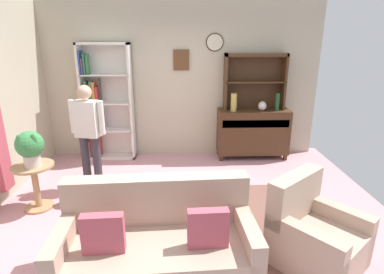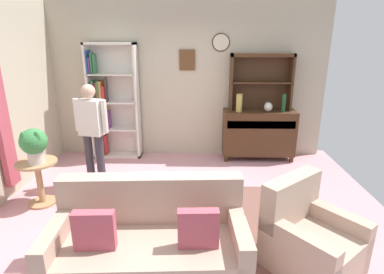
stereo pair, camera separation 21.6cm
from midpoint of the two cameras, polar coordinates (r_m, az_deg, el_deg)
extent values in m
cube|color=#C68C93|center=(4.25, -2.79, -13.29)|extent=(5.40, 4.60, 0.02)
cube|color=#BCB299|center=(5.82, -2.72, 10.12)|extent=(5.00, 0.06, 2.80)
cylinder|color=beige|center=(5.74, 3.09, 16.99)|extent=(0.28, 0.03, 0.28)
torus|color=#382314|center=(5.74, 3.09, 16.99)|extent=(0.31, 0.02, 0.31)
cube|color=brown|center=(5.73, -3.11, 13.96)|extent=(0.28, 0.03, 0.36)
cube|color=brown|center=(3.99, 0.13, -15.32)|extent=(2.30, 1.94, 0.01)
cube|color=silver|center=(5.98, -20.27, 5.85)|extent=(0.04, 0.30, 2.10)
cube|color=silver|center=(5.77, -12.10, 6.15)|extent=(0.04, 0.30, 2.10)
cube|color=silver|center=(5.75, -17.19, 16.09)|extent=(0.90, 0.30, 0.04)
cube|color=silver|center=(6.15, -15.43, -3.41)|extent=(0.90, 0.30, 0.04)
cube|color=silver|center=(6.00, -15.94, 6.30)|extent=(0.90, 0.01, 2.10)
cube|color=silver|center=(5.98, -15.84, 1.28)|extent=(0.86, 0.30, 0.02)
cube|color=gray|center=(6.17, -19.16, -1.99)|extent=(0.03, 0.23, 0.28)
cube|color=#B22D33|center=(6.14, -18.89, -1.38)|extent=(0.03, 0.11, 0.42)
cube|color=gold|center=(6.13, -18.54, -1.46)|extent=(0.03, 0.14, 0.40)
cube|color=#B22D33|center=(6.13, -18.25, -1.56)|extent=(0.02, 0.11, 0.38)
cube|color=#CC7233|center=(6.11, -17.92, -1.40)|extent=(0.03, 0.24, 0.41)
cube|color=#B22D33|center=(6.11, -17.51, -1.59)|extent=(0.03, 0.18, 0.37)
cube|color=silver|center=(5.86, -16.26, 6.01)|extent=(0.86, 0.30, 0.02)
cube|color=gray|center=(6.02, -19.69, 2.91)|extent=(0.03, 0.15, 0.36)
cube|color=#B22D33|center=(6.01, -19.29, 2.76)|extent=(0.04, 0.16, 0.33)
cube|color=gray|center=(5.99, -18.91, 3.20)|extent=(0.04, 0.21, 0.42)
cube|color=#CC7233|center=(5.98, -18.49, 2.97)|extent=(0.03, 0.10, 0.37)
cube|color=#B22D33|center=(5.97, -18.14, 2.91)|extent=(0.04, 0.10, 0.35)
cube|color=#723F7F|center=(5.97, -17.74, 2.59)|extent=(0.03, 0.12, 0.28)
cube|color=gold|center=(5.95, -17.45, 3.03)|extent=(0.03, 0.18, 0.38)
cube|color=#723F7F|center=(5.94, -17.13, 2.83)|extent=(0.02, 0.22, 0.33)
cube|color=silver|center=(5.78, -16.70, 10.90)|extent=(0.86, 0.30, 0.02)
cube|color=#284C8C|center=(5.92, -20.20, 7.43)|extent=(0.03, 0.20, 0.32)
cube|color=#337247|center=(5.90, -19.81, 7.78)|extent=(0.04, 0.17, 0.39)
cube|color=#B22D33|center=(5.89, -19.32, 7.56)|extent=(0.04, 0.11, 0.34)
cube|color=#337247|center=(5.87, -18.86, 7.79)|extent=(0.04, 0.21, 0.38)
cube|color=#CC7233|center=(5.86, -18.44, 7.79)|extent=(0.04, 0.23, 0.38)
cube|color=#B22D33|center=(5.85, -17.94, 7.42)|extent=(0.04, 0.23, 0.30)
cube|color=#3F3833|center=(5.83, -17.63, 8.14)|extent=(0.03, 0.11, 0.44)
cube|color=#284C8C|center=(5.86, -20.78, 12.67)|extent=(0.03, 0.24, 0.40)
cube|color=#723F7F|center=(5.85, -20.42, 12.11)|extent=(0.02, 0.21, 0.28)
cube|color=#337247|center=(5.84, -20.12, 12.50)|extent=(0.03, 0.17, 0.36)
cube|color=#337247|center=(5.82, -19.68, 12.43)|extent=(0.04, 0.14, 0.34)
cube|color=#422816|center=(5.87, 10.05, 1.03)|extent=(1.30, 0.45, 0.82)
cube|color=#422816|center=(5.77, 4.29, -3.90)|extent=(0.06, 0.06, 0.10)
cube|color=#422816|center=(6.01, 15.76, -3.62)|extent=(0.06, 0.06, 0.10)
cube|color=#422816|center=(6.09, 3.94, -2.67)|extent=(0.06, 0.06, 0.10)
cube|color=#422816|center=(6.32, 14.84, -2.46)|extent=(0.06, 0.06, 0.10)
cube|color=#352012|center=(5.61, 10.61, 2.38)|extent=(1.20, 0.01, 0.14)
cube|color=#422816|center=(5.67, 5.05, 10.07)|extent=(0.04, 0.26, 1.00)
cube|color=#422816|center=(5.89, 15.50, 9.79)|extent=(0.04, 0.26, 1.00)
cube|color=#422816|center=(5.71, 10.65, 14.64)|extent=(1.10, 0.26, 0.06)
cube|color=#422816|center=(5.75, 10.38, 9.97)|extent=(1.06, 0.26, 0.02)
cube|color=#422816|center=(5.87, 10.13, 10.14)|extent=(1.10, 0.01, 1.00)
cylinder|color=tan|center=(5.59, 6.59, 6.35)|extent=(0.11, 0.11, 0.32)
ellipsoid|color=beige|center=(5.71, 11.73, 5.60)|extent=(0.15, 0.15, 0.17)
cylinder|color=#194223|center=(5.74, 14.37, 6.22)|extent=(0.07, 0.07, 0.32)
cube|color=tan|center=(3.15, -8.37, -21.33)|extent=(1.84, 0.94, 0.42)
cube|color=tan|center=(3.16, -8.42, -11.24)|extent=(1.81, 0.29, 0.48)
cube|color=tan|center=(3.26, -24.07, -19.38)|extent=(0.18, 0.86, 0.60)
cube|color=tan|center=(3.14, 7.75, -19.27)|extent=(0.18, 0.86, 0.60)
cube|color=#B74C5B|center=(2.89, -18.20, -16.55)|extent=(0.36, 0.12, 0.36)
cube|color=#B74C5B|center=(2.82, 0.67, -16.47)|extent=(0.36, 0.12, 0.36)
cube|color=white|center=(3.05, -8.62, -7.28)|extent=(0.37, 0.20, 0.00)
cube|color=tan|center=(3.48, 20.33, -18.31)|extent=(1.07, 1.08, 0.40)
cube|color=tan|center=(3.37, 16.63, -10.35)|extent=(0.69, 0.62, 0.48)
cube|color=tan|center=(3.21, 17.68, -19.72)|extent=(0.60, 0.69, 0.55)
cube|color=tan|center=(3.67, 22.85, -15.14)|extent=(0.60, 0.69, 0.55)
cylinder|color=#A87F56|center=(4.55, -28.48, -4.75)|extent=(0.52, 0.52, 0.03)
cylinder|color=#A87F56|center=(4.67, -27.91, -8.27)|extent=(0.08, 0.08, 0.59)
cylinder|color=#A87F56|center=(4.79, -27.41, -11.30)|extent=(0.36, 0.36, 0.03)
cylinder|color=beige|center=(4.46, -28.53, -3.86)|extent=(0.20, 0.20, 0.16)
sphere|color=#387F42|center=(4.40, -28.95, -1.20)|extent=(0.34, 0.34, 0.34)
ellipsoid|color=#387F42|center=(4.28, -28.33, -1.02)|extent=(0.10, 0.06, 0.24)
ellipsoid|color=#387F42|center=(4.33, -30.34, -1.15)|extent=(0.10, 0.06, 0.24)
cylinder|color=#AD6B4C|center=(4.68, -22.24, -10.68)|extent=(0.14, 0.14, 0.11)
sphere|color=#2D6B33|center=(4.61, -22.46, -9.02)|extent=(0.23, 0.23, 0.23)
ellipsoid|color=#2D6B33|center=(4.61, -23.53, -8.82)|extent=(0.07, 0.04, 0.17)
ellipsoid|color=#2D6B33|center=(4.53, -22.34, -9.14)|extent=(0.07, 0.04, 0.17)
ellipsoid|color=#2D6B33|center=(4.55, -21.72, -8.93)|extent=(0.07, 0.04, 0.17)
cylinder|color=#38333D|center=(4.94, -20.08, -4.36)|extent=(0.14, 0.14, 0.82)
cylinder|color=#38333D|center=(4.85, -18.23, -4.55)|extent=(0.14, 0.14, 0.82)
cube|color=silver|center=(4.69, -19.99, 3.14)|extent=(0.37, 0.27, 0.52)
sphere|color=tan|center=(4.62, -20.49, 7.70)|extent=(0.24, 0.24, 0.20)
cylinder|color=silver|center=(4.80, -22.31, 3.51)|extent=(0.09, 0.09, 0.48)
cylinder|color=silver|center=(4.58, -17.63, 3.38)|extent=(0.09, 0.09, 0.48)
cube|color=#422816|center=(3.76, -7.98, -10.62)|extent=(0.80, 0.50, 0.03)
cube|color=#422816|center=(3.74, -14.02, -14.95)|extent=(0.05, 0.05, 0.39)
cube|color=#422816|center=(3.66, -2.21, -15.16)|extent=(0.05, 0.05, 0.39)
cube|color=#422816|center=(4.11, -12.78, -11.64)|extent=(0.05, 0.05, 0.39)
cube|color=#422816|center=(4.03, -2.19, -11.74)|extent=(0.05, 0.05, 0.39)
cube|color=#B22D33|center=(3.78, -9.89, -10.07)|extent=(0.17, 0.14, 0.03)
cube|color=#3F3833|center=(3.76, -10.02, -9.74)|extent=(0.19, 0.15, 0.02)
cube|color=#337247|center=(3.76, -10.11, -9.33)|extent=(0.22, 0.11, 0.03)
cube|color=gray|center=(3.74, -10.17, -8.98)|extent=(0.21, 0.12, 0.03)
camera|label=1|loc=(0.11, -91.53, -0.50)|focal=29.02mm
camera|label=2|loc=(0.11, 88.47, 0.50)|focal=29.02mm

